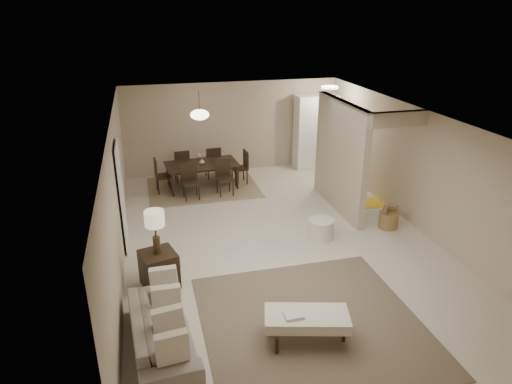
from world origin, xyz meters
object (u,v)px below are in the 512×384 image
object	(u,v)px
ottoman_bench	(307,319)
dining_table	(203,176)
side_table	(159,269)
round_pouf	(321,229)
pantry_cabinet	(316,132)
wicker_basket	(388,220)
sofa	(162,331)

from	to	relation	value
ottoman_bench	dining_table	world-z (taller)	dining_table
ottoman_bench	side_table	world-z (taller)	side_table
round_pouf	dining_table	xyz separation A→B (m)	(-1.93, 3.37, 0.12)
ottoman_bench	dining_table	distance (m)	6.20
pantry_cabinet	wicker_basket	bearing A→B (deg)	-88.78
wicker_basket	dining_table	bearing A→B (deg)	136.92
pantry_cabinet	sofa	size ratio (longest dim) A/B	1.06
ottoman_bench	wicker_basket	xyz separation A→B (m)	(2.91, 2.90, -0.16)
dining_table	pantry_cabinet	bearing A→B (deg)	10.41
wicker_basket	dining_table	distance (m)	4.79
sofa	dining_table	distance (m)	6.04
ottoman_bench	side_table	size ratio (longest dim) A/B	2.08
side_table	wicker_basket	size ratio (longest dim) A/B	1.51
sofa	side_table	distance (m)	1.59
round_pouf	wicker_basket	xyz separation A→B (m)	(1.57, 0.10, -0.03)
ottoman_bench	dining_table	bearing A→B (deg)	110.29
ottoman_bench	wicker_basket	world-z (taller)	ottoman_bench
sofa	dining_table	size ratio (longest dim) A/B	1.08
ottoman_bench	round_pouf	bearing A→B (deg)	79.31
sofa	ottoman_bench	bearing A→B (deg)	-102.94
pantry_cabinet	round_pouf	bearing A→B (deg)	-109.27
round_pouf	dining_table	size ratio (longest dim) A/B	0.28
ottoman_bench	round_pouf	size ratio (longest dim) A/B	2.47
sofa	ottoman_bench	distance (m)	2.00
wicker_basket	dining_table	world-z (taller)	dining_table
pantry_cabinet	round_pouf	xyz separation A→B (m)	(-1.49, -4.25, -0.85)
sofa	round_pouf	bearing A→B (deg)	-57.28
pantry_cabinet	sofa	xyz separation A→B (m)	(-4.80, -6.75, -0.76)
ottoman_bench	side_table	xyz separation A→B (m)	(-1.93, 1.89, -0.03)
pantry_cabinet	round_pouf	distance (m)	4.58
round_pouf	dining_table	bearing A→B (deg)	119.73
sofa	dining_table	world-z (taller)	dining_table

